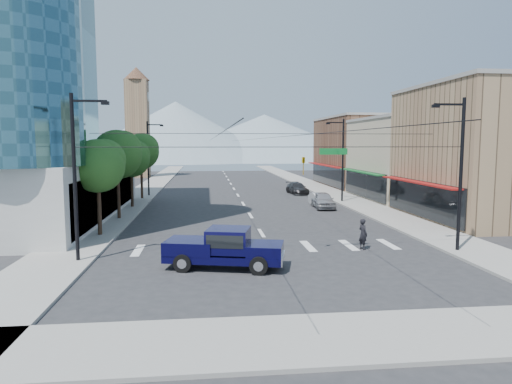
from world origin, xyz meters
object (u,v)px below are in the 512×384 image
(parked_car_far, at_px, (297,188))
(pedestrian, at_px, (363,234))
(parked_car_mid, at_px, (320,200))
(parked_car_near, at_px, (323,200))
(pickup_truck, at_px, (224,247))

(parked_car_far, bearing_deg, pedestrian, -99.61)
(pedestrian, bearing_deg, parked_car_mid, -24.20)
(parked_car_mid, relative_size, parked_car_far, 0.85)
(parked_car_near, distance_m, parked_car_far, 12.90)
(pickup_truck, height_order, parked_car_mid, pickup_truck)
(parked_car_near, bearing_deg, parked_car_mid, 93.92)
(pickup_truck, xyz_separation_m, parked_car_far, (10.63, 33.60, -0.37))
(pedestrian, xyz_separation_m, parked_car_mid, (2.09, 18.66, -0.25))
(pedestrian, distance_m, parked_car_near, 17.60)
(parked_car_near, height_order, parked_car_far, parked_car_near)
(pedestrian, distance_m, parked_car_far, 30.44)
(pedestrian, distance_m, parked_car_mid, 18.78)
(pickup_truck, relative_size, parked_car_far, 1.32)
(parked_car_near, bearing_deg, pickup_truck, -113.26)
(pedestrian, relative_size, parked_car_mid, 0.45)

